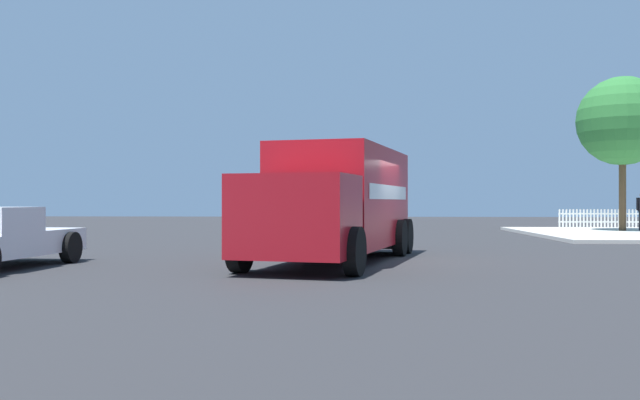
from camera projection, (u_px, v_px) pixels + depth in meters
ground_plane at (380, 260)px, 17.66m from camera, size 100.00×100.00×0.00m
delivery_truck at (337, 202)px, 17.23m from camera, size 4.38×8.24×2.87m
picket_fence_run at (620, 218)px, 36.07m from camera, size 6.40×0.05×0.95m
shade_tree_near at (622, 121)px, 32.03m from camera, size 4.14×4.14×7.20m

